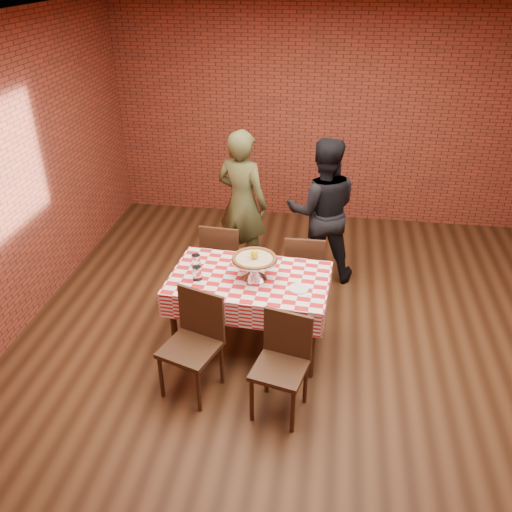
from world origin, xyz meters
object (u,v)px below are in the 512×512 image
(pizza_stand, at_px, (254,269))
(water_glass_right, at_px, (196,261))
(chair_far_right, at_px, (304,269))
(diner_black, at_px, (322,211))
(table, at_px, (250,311))
(pizza, at_px, (254,259))
(chair_near_left, at_px, (190,348))
(water_glass_left, at_px, (197,273))
(diner_olive, at_px, (242,203))
(chair_far_left, at_px, (225,257))
(chair_near_right, at_px, (280,370))
(condiment_caddy, at_px, (263,255))

(pizza_stand, xyz_separation_m, water_glass_right, (-0.56, 0.09, -0.03))
(chair_far_right, distance_m, diner_black, 0.74)
(table, distance_m, pizza, 0.58)
(chair_near_left, bearing_deg, water_glass_left, 115.02)
(diner_olive, bearing_deg, diner_black, -160.78)
(chair_near_left, relative_size, diner_black, 0.55)
(water_glass_right, height_order, chair_near_left, chair_near_left)
(diner_olive, relative_size, diner_black, 1.02)
(chair_far_right, bearing_deg, diner_black, -103.06)
(water_glass_left, distance_m, water_glass_right, 0.21)
(table, distance_m, chair_far_right, 0.88)
(chair_far_left, relative_size, chair_far_right, 1.02)
(water_glass_right, xyz_separation_m, chair_near_right, (0.90, -0.94, -0.38))
(water_glass_right, bearing_deg, water_glass_left, -73.48)
(condiment_caddy, height_order, diner_olive, diner_olive)
(condiment_caddy, bearing_deg, water_glass_right, -137.36)
(pizza, xyz_separation_m, chair_far_right, (0.42, 0.75, -0.51))
(pizza, xyz_separation_m, diner_black, (0.55, 1.36, -0.12))
(water_glass_right, bearing_deg, condiment_caddy, 18.78)
(table, height_order, pizza, pizza)
(water_glass_right, bearing_deg, chair_far_right, 33.80)
(water_glass_left, xyz_separation_m, water_glass_right, (-0.06, 0.20, 0.00))
(pizza, bearing_deg, chair_far_left, 118.50)
(pizza, relative_size, diner_black, 0.24)
(table, height_order, chair_far_right, chair_far_right)
(chair_near_right, bearing_deg, diner_olive, 119.96)
(condiment_caddy, relative_size, diner_black, 0.08)
(chair_far_right, bearing_deg, condiment_caddy, 49.53)
(condiment_caddy, relative_size, diner_olive, 0.07)
(water_glass_right, xyz_separation_m, chair_far_left, (0.11, 0.75, -0.37))
(water_glass_left, relative_size, chair_near_right, 0.15)
(pizza_stand, height_order, water_glass_right, pizza_stand)
(water_glass_left, height_order, chair_far_right, water_glass_left)
(chair_near_left, bearing_deg, chair_near_right, 8.06)
(pizza_stand, bearing_deg, chair_far_right, 60.99)
(diner_olive, bearing_deg, water_glass_right, 101.97)
(pizza_stand, xyz_separation_m, water_glass_left, (-0.50, -0.11, -0.03))
(table, height_order, water_glass_left, water_glass_left)
(pizza, height_order, chair_near_left, pizza)
(water_glass_left, height_order, chair_near_left, chair_near_left)
(water_glass_left, xyz_separation_m, diner_black, (1.05, 1.47, 0.01))
(table, xyz_separation_m, pizza_stand, (0.04, 0.00, 0.48))
(water_glass_right, distance_m, chair_far_left, 0.84)
(chair_near_left, relative_size, diner_olive, 0.54)
(condiment_caddy, xyz_separation_m, diner_black, (0.51, 1.06, 0.01))
(condiment_caddy, relative_size, chair_near_right, 0.14)
(pizza, relative_size, water_glass_left, 3.11)
(chair_near_left, xyz_separation_m, chair_near_right, (0.77, -0.14, -0.02))
(condiment_caddy, distance_m, chair_near_left, 1.17)
(water_glass_left, height_order, condiment_caddy, water_glass_left)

